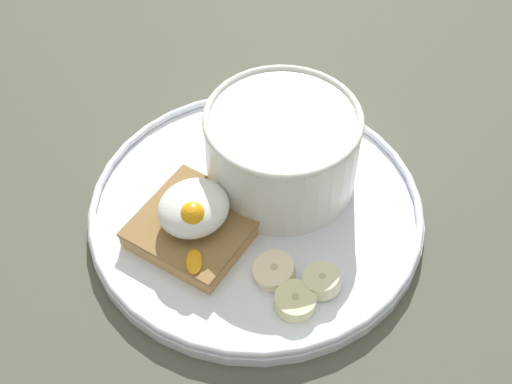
# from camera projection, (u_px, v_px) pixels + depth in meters

# --- Properties ---
(ground_plane) EXTENTS (1.20, 1.20, 0.02)m
(ground_plane) POSITION_uv_depth(u_px,v_px,m) (256.00, 223.00, 0.59)
(ground_plane) COLOR #4C4E40
(ground_plane) RESTS_ON ground
(plate) EXTENTS (0.27, 0.27, 0.02)m
(plate) POSITION_uv_depth(u_px,v_px,m) (256.00, 210.00, 0.58)
(plate) COLOR white
(plate) RESTS_ON ground_plane
(oatmeal_bowl) EXTENTS (0.12, 0.12, 0.07)m
(oatmeal_bowl) POSITION_uv_depth(u_px,v_px,m) (282.00, 148.00, 0.57)
(oatmeal_bowl) COLOR white
(oatmeal_bowl) RESTS_ON plate
(toast_slice) EXTENTS (0.10, 0.10, 0.02)m
(toast_slice) POSITION_uv_depth(u_px,v_px,m) (196.00, 226.00, 0.55)
(toast_slice) COLOR olive
(toast_slice) RESTS_ON plate
(poached_egg) EXTENTS (0.07, 0.07, 0.03)m
(poached_egg) POSITION_uv_depth(u_px,v_px,m) (194.00, 209.00, 0.53)
(poached_egg) COLOR white
(poached_egg) RESTS_ON toast_slice
(banana_slice_front) EXTENTS (0.04, 0.04, 0.02)m
(banana_slice_front) POSITION_uv_depth(u_px,v_px,m) (274.00, 271.00, 0.53)
(banana_slice_front) COLOR #F6E3BB
(banana_slice_front) RESTS_ON plate
(banana_slice_left) EXTENTS (0.04, 0.04, 0.02)m
(banana_slice_left) POSITION_uv_depth(u_px,v_px,m) (322.00, 281.00, 0.52)
(banana_slice_left) COLOR beige
(banana_slice_left) RESTS_ON plate
(banana_slice_back) EXTENTS (0.04, 0.04, 0.01)m
(banana_slice_back) POSITION_uv_depth(u_px,v_px,m) (295.00, 301.00, 0.51)
(banana_slice_back) COLOR beige
(banana_slice_back) RESTS_ON plate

